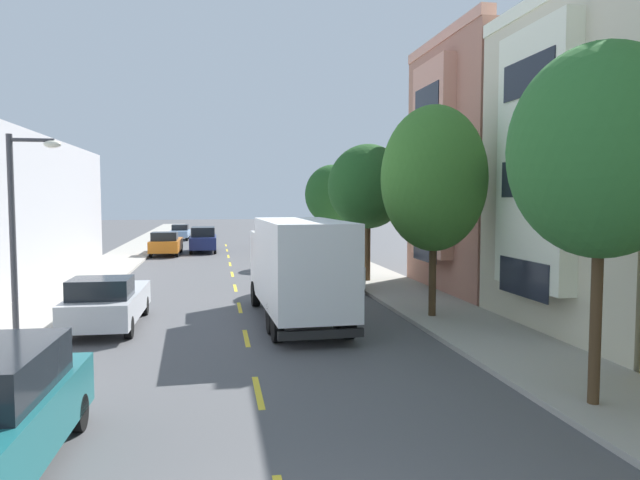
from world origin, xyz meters
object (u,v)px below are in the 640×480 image
Objects in this scene: parked_pickup_charcoal at (279,238)px; moving_navy_sedan at (203,239)px; street_lamp at (19,223)px; parked_pickup_silver at (107,302)px; parked_hatchback_sky at (180,232)px; parked_pickup_champagne at (290,244)px; street_tree_second at (434,179)px; delivery_box_truck at (298,265)px; street_tree_nearest at (601,152)px; parked_suv_white at (331,267)px; street_tree_farthest at (332,195)px; street_tree_third at (368,187)px; parked_pickup_orange at (166,244)px.

parked_pickup_charcoal is 1.11× the size of moving_navy_sedan.
street_lamp reaches higher than parked_pickup_silver.
parked_pickup_silver is 26.62m from moving_navy_sedan.
parked_pickup_champagne reaches higher than parked_hatchback_sky.
street_tree_second reaches higher than street_lamp.
delivery_box_truck is 23.25m from parked_pickup_champagne.
street_lamp is 1.18× the size of moving_navy_sedan.
parked_pickup_silver is 24.42m from parked_pickup_champagne.
street_tree_nearest is 10.69m from delivery_box_truck.
delivery_box_truck is 1.51× the size of parked_pickup_silver.
street_tree_farthest is at bearing 78.53° from parked_suv_white.
parked_suv_white is at bearing -75.58° from parked_hatchback_sky.
street_lamp is at bearing -137.44° from street_tree_third.
parked_pickup_charcoal is 1.00× the size of parked_pickup_orange.
parked_suv_white is at bearing -90.15° from parked_pickup_charcoal.
moving_navy_sedan is at bearing 102.86° from street_tree_nearest.
street_tree_third is at bearing -82.31° from parked_pickup_champagne.
parked_suv_white is (-2.11, 7.33, -3.81)m from street_tree_second.
parked_pickup_champagne is at bearing 97.69° from street_tree_third.
street_tree_farthest is at bearing 90.00° from street_tree_third.
parked_pickup_silver is at bearing -141.77° from parked_suv_white.
moving_navy_sedan is at bearing 82.05° from street_lamp.
street_tree_second is 1.34× the size of parked_pickup_silver.
parked_pickup_silver is (-10.69, 0.56, -3.97)m from street_tree_second.
parked_suv_white is at bearing 43.77° from street_lamp.
street_tree_farthest reaches higher than parked_pickup_champagne.
delivery_box_truck is (-4.59, 0.29, -2.85)m from street_tree_second.
parked_hatchback_sky is (-10.72, 49.70, -4.28)m from street_tree_nearest.
parked_hatchback_sky is at bearing 116.63° from parked_pickup_champagne.
moving_navy_sedan is (-6.24, 3.70, 0.16)m from parked_pickup_champagne.
street_tree_third is 1.16× the size of street_lamp.
parked_suv_white reaches higher than parked_pickup_orange.
street_tree_third is 1.37× the size of moving_navy_sedan.
delivery_box_truck is 1.67× the size of parked_suv_white.
street_tree_farthest reaches higher than parked_hatchback_sky.
street_tree_second is 42.42m from parked_hatchback_sky.
street_tree_second is 1.33× the size of parked_pickup_champagne.
street_tree_second is at bearing -3.01° from parked_pickup_silver.
street_tree_third reaches higher than parked_hatchback_sky.
street_tree_nearest is 13.97m from street_lamp.
delivery_box_truck is at bearing -81.40° from parked_hatchback_sky.
moving_navy_sedan is (-3.61, 26.78, -0.96)m from delivery_box_truck.
parked_hatchback_sky is at bearing 129.58° from parked_pickup_charcoal.
parked_pickup_silver is (-10.69, -17.15, -3.52)m from street_tree_farthest.
delivery_box_truck is at bearing -94.83° from parked_pickup_charcoal.
street_tree_farthest is at bearing 58.58° from street_lamp.
moving_navy_sedan is (-6.15, -3.28, 0.16)m from parked_pickup_charcoal.
moving_navy_sedan is at bearing 114.24° from street_tree_third.
parked_suv_white reaches higher than parked_pickup_silver.
street_tree_nearest is at bearing -77.82° from parked_hatchback_sky.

